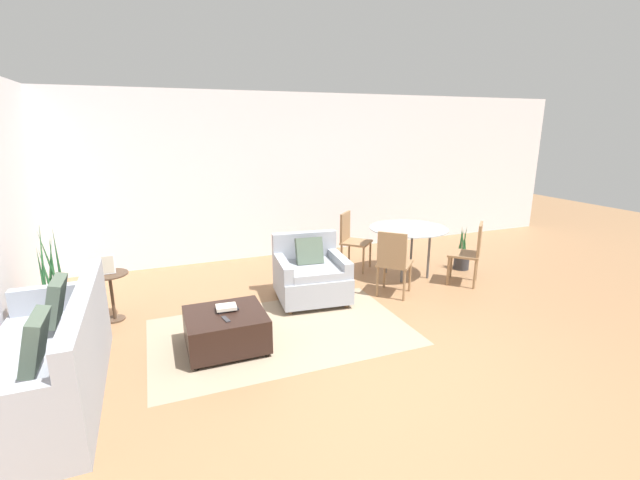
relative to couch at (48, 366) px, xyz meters
The scene contains 16 objects.
ground_plane 2.91m from the couch, 10.25° to the right, with size 20.00×20.00×0.00m, color #936B47.
wall_back 4.51m from the couch, 49.48° to the left, with size 12.00×0.06×2.75m.
area_rug 2.19m from the couch, 11.62° to the left, with size 2.79×1.74×0.01m.
couch is the anchor object (origin of this frame).
armchair 3.01m from the couch, 23.65° to the left, with size 0.96×0.95×0.83m.
ottoman 1.53m from the couch, 11.74° to the left, with size 0.78×0.72×0.38m.
book_stack 1.57m from the couch, 13.94° to the left, with size 0.23×0.17×0.05m.
tv_remote_primary 1.49m from the couch, ahead, with size 0.07×0.15×0.01m.
potted_plant 1.38m from the couch, 96.66° to the left, with size 0.34×0.34×1.23m.
side_table 1.51m from the couch, 75.16° to the left, with size 0.41×0.41×0.57m.
picture_frame 1.56m from the couch, 75.16° to the left, with size 0.15×0.07×0.22m.
dining_table 4.69m from the couch, 18.92° to the left, with size 1.16×1.16×0.75m.
dining_chair_near_left 3.90m from the couch, 13.10° to the left, with size 0.59×0.59×0.90m.
dining_chair_near_right 5.14m from the couch, ahead, with size 0.59×0.59×0.90m.
dining_chair_far_left 4.36m from the couch, 29.60° to the left, with size 0.59×0.59×0.90m.
potted_plant_small 5.60m from the couch, 15.07° to the left, with size 0.24×0.24×0.71m.
Camera 1 is at (-1.93, -3.21, 2.21)m, focal length 24.00 mm.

